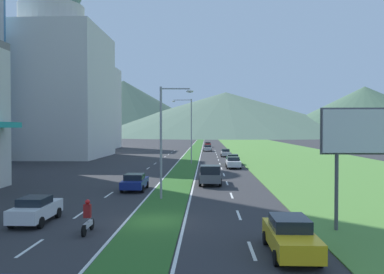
{
  "coord_description": "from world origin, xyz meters",
  "views": [
    {
      "loc": [
        3.06,
        -23.17,
        5.53
      ],
      "look_at": [
        0.7,
        39.67,
        4.17
      ],
      "focal_mm": 37.07,
      "sensor_mm": 36.0,
      "label": 1
    }
  ],
  "objects_px": {
    "car_2": "(290,236)",
    "street_lamp_mid": "(189,127)",
    "car_4": "(233,159)",
    "car_9": "(226,153)",
    "car_8": "(208,148)",
    "pickup_truck_0": "(210,175)",
    "car_0": "(135,182)",
    "billboard_roadside": "(372,137)",
    "car_5": "(233,162)",
    "motorcycle_rider": "(88,219)",
    "car_6": "(36,209)",
    "car_1": "(208,145)",
    "street_lamp_near": "(165,135)"
  },
  "relations": [
    {
      "from": "car_2",
      "to": "street_lamp_mid",
      "type": "bearing_deg",
      "value": -171.79
    },
    {
      "from": "car_4",
      "to": "car_9",
      "type": "bearing_deg",
      "value": -178.95
    },
    {
      "from": "car_8",
      "to": "car_2",
      "type": "bearing_deg",
      "value": 2.53
    },
    {
      "from": "pickup_truck_0",
      "to": "car_8",
      "type": "bearing_deg",
      "value": -179.85
    },
    {
      "from": "car_4",
      "to": "pickup_truck_0",
      "type": "distance_m",
      "value": 22.09
    },
    {
      "from": "car_0",
      "to": "car_2",
      "type": "bearing_deg",
      "value": -150.21
    },
    {
      "from": "street_lamp_mid",
      "to": "car_4",
      "type": "relative_size",
      "value": 2.15
    },
    {
      "from": "pickup_truck_0",
      "to": "billboard_roadside",
      "type": "bearing_deg",
      "value": 25.9
    },
    {
      "from": "street_lamp_mid",
      "to": "car_5",
      "type": "xyz_separation_m",
      "value": [
        6.44,
        -6.64,
        -5.02
      ]
    },
    {
      "from": "street_lamp_mid",
      "to": "motorcycle_rider",
      "type": "relative_size",
      "value": 5.07
    },
    {
      "from": "billboard_roadside",
      "to": "car_6",
      "type": "xyz_separation_m",
      "value": [
        -18.81,
        1.24,
        -4.27
      ]
    },
    {
      "from": "street_lamp_mid",
      "to": "car_2",
      "type": "relative_size",
      "value": 2.14
    },
    {
      "from": "billboard_roadside",
      "to": "motorcycle_rider",
      "type": "xyz_separation_m",
      "value": [
        -15.07,
        -0.95,
        -4.31
      ]
    },
    {
      "from": "car_1",
      "to": "car_4",
      "type": "distance_m",
      "value": 56.61
    },
    {
      "from": "street_lamp_near",
      "to": "car_1",
      "type": "xyz_separation_m",
      "value": [
        3.56,
        86.61,
        -4.26
      ]
    },
    {
      "from": "car_4",
      "to": "pickup_truck_0",
      "type": "xyz_separation_m",
      "value": [
        -3.65,
        -21.79,
        0.19
      ]
    },
    {
      "from": "street_lamp_near",
      "to": "car_0",
      "type": "bearing_deg",
      "value": 125.39
    },
    {
      "from": "car_1",
      "to": "car_2",
      "type": "bearing_deg",
      "value": 1.94
    },
    {
      "from": "street_lamp_near",
      "to": "motorcycle_rider",
      "type": "xyz_separation_m",
      "value": [
        -2.99,
        -10.08,
        -4.29
      ]
    },
    {
      "from": "billboard_roadside",
      "to": "car_4",
      "type": "bearing_deg",
      "value": 97.02
    },
    {
      "from": "pickup_truck_0",
      "to": "car_5",
      "type": "bearing_deg",
      "value": 168.38
    },
    {
      "from": "street_lamp_near",
      "to": "car_6",
      "type": "distance_m",
      "value": 11.21
    },
    {
      "from": "motorcycle_rider",
      "to": "billboard_roadside",
      "type": "bearing_deg",
      "value": -86.4
    },
    {
      "from": "car_4",
      "to": "car_8",
      "type": "xyz_separation_m",
      "value": [
        -3.8,
        35.68,
        -0.03
      ]
    },
    {
      "from": "motorcycle_rider",
      "to": "car_5",
      "type": "bearing_deg",
      "value": -15.97
    },
    {
      "from": "street_lamp_near",
      "to": "motorcycle_rider",
      "type": "bearing_deg",
      "value": -106.51
    },
    {
      "from": "street_lamp_mid",
      "to": "motorcycle_rider",
      "type": "xyz_separation_m",
      "value": [
        -3.51,
        -41.4,
        -5.06
      ]
    },
    {
      "from": "car_8",
      "to": "car_5",
      "type": "bearing_deg",
      "value": 4.88
    },
    {
      "from": "car_5",
      "to": "motorcycle_rider",
      "type": "height_order",
      "value": "motorcycle_rider"
    },
    {
      "from": "motorcycle_rider",
      "to": "car_0",
      "type": "bearing_deg",
      "value": 0.7
    },
    {
      "from": "street_lamp_near",
      "to": "pickup_truck_0",
      "type": "height_order",
      "value": "street_lamp_near"
    },
    {
      "from": "billboard_roadside",
      "to": "street_lamp_mid",
      "type": "bearing_deg",
      "value": 105.94
    },
    {
      "from": "billboard_roadside",
      "to": "car_9",
      "type": "height_order",
      "value": "billboard_roadside"
    },
    {
      "from": "car_1",
      "to": "car_5",
      "type": "distance_m",
      "value": 62.02
    },
    {
      "from": "car_4",
      "to": "motorcycle_rider",
      "type": "height_order",
      "value": "motorcycle_rider"
    },
    {
      "from": "car_2",
      "to": "car_8",
      "type": "height_order",
      "value": "car_2"
    },
    {
      "from": "billboard_roadside",
      "to": "car_0",
      "type": "height_order",
      "value": "billboard_roadside"
    },
    {
      "from": "pickup_truck_0",
      "to": "car_0",
      "type": "bearing_deg",
      "value": -60.17
    },
    {
      "from": "street_lamp_mid",
      "to": "car_4",
      "type": "distance_m",
      "value": 8.48
    },
    {
      "from": "street_lamp_near",
      "to": "car_2",
      "type": "bearing_deg",
      "value": -62.26
    },
    {
      "from": "car_6",
      "to": "car_9",
      "type": "bearing_deg",
      "value": -13.98
    },
    {
      "from": "street_lamp_mid",
      "to": "car_6",
      "type": "relative_size",
      "value": 2.45
    },
    {
      "from": "street_lamp_near",
      "to": "car_6",
      "type": "relative_size",
      "value": 2.11
    },
    {
      "from": "street_lamp_mid",
      "to": "car_6",
      "type": "xyz_separation_m",
      "value": [
        -7.26,
        -39.21,
        -5.02
      ]
    },
    {
      "from": "street_lamp_mid",
      "to": "car_0",
      "type": "height_order",
      "value": "street_lamp_mid"
    },
    {
      "from": "billboard_roadside",
      "to": "car_5",
      "type": "distance_m",
      "value": 34.47
    },
    {
      "from": "street_lamp_near",
      "to": "motorcycle_rider",
      "type": "height_order",
      "value": "street_lamp_near"
    },
    {
      "from": "street_lamp_mid",
      "to": "car_9",
      "type": "xyz_separation_m",
      "value": [
        6.42,
        15.69,
        -5.04
      ]
    },
    {
      "from": "car_9",
      "to": "street_lamp_near",
      "type": "bearing_deg",
      "value": -8.39
    },
    {
      "from": "car_0",
      "to": "car_5",
      "type": "distance_m",
      "value": 22.62
    }
  ]
}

